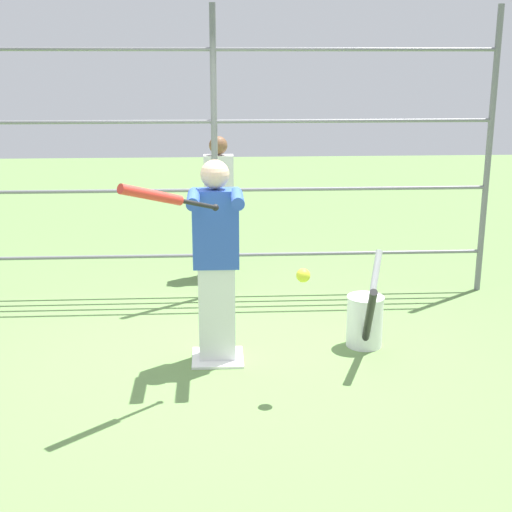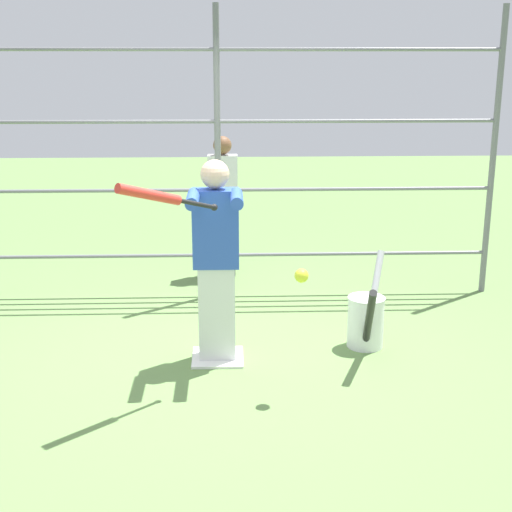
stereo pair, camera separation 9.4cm
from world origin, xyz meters
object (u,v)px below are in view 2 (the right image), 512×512
(bat_bucket, at_px, (366,320))
(baseball_bat_swinging, at_px, (158,196))
(batter, at_px, (216,255))
(softball_in_flight, at_px, (302,276))
(bystander_behind_fence, at_px, (223,204))

(bat_bucket, bearing_deg, baseball_bat_swinging, 31.26)
(batter, relative_size, baseball_bat_swinging, 2.53)
(softball_in_flight, relative_size, bystander_behind_fence, 0.06)
(bat_bucket, distance_m, bystander_behind_fence, 2.44)
(softball_in_flight, height_order, bystander_behind_fence, bystander_behind_fence)
(batter, height_order, softball_in_flight, batter)
(batter, xyz_separation_m, baseball_bat_swinging, (0.35, 0.73, 0.59))
(softball_in_flight, xyz_separation_m, bat_bucket, (-0.62, -0.83, -0.64))
(baseball_bat_swinging, distance_m, bat_bucket, 2.18)
(baseball_bat_swinging, relative_size, softball_in_flight, 6.46)
(softball_in_flight, bearing_deg, batter, -46.42)
(baseball_bat_swinging, height_order, bat_bucket, baseball_bat_swinging)
(baseball_bat_swinging, bearing_deg, bat_bucket, -148.74)
(baseball_bat_swinging, bearing_deg, softball_in_flight, -173.00)
(batter, distance_m, bystander_behind_fence, 2.29)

